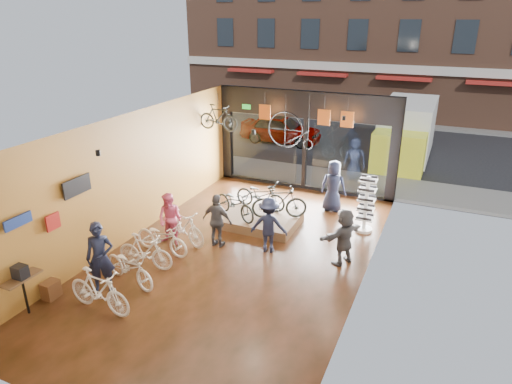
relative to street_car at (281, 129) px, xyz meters
The scene contains 35 objects.
ground_plane 12.45m from the street_car, 74.89° to the right, with size 7.00×12.00×0.04m, color black.
ceiling 12.81m from the street_car, 74.89° to the right, with size 7.00×12.00×0.04m, color black.
wall_left 12.06m from the street_car, 91.34° to the right, with size 0.04×12.00×3.80m, color #AE7429.
wall_right 13.82m from the street_car, 60.61° to the right, with size 0.04×12.00×3.80m, color beige.
wall_back 18.35m from the street_car, 79.81° to the right, with size 7.00×0.04×3.80m, color beige.
storefront 6.92m from the street_car, 61.63° to the right, with size 7.00×0.26×3.80m, color black, non-canonical shape.
exit_sign 6.60m from the street_car, 82.18° to the right, with size 0.35×0.06×0.18m, color #198C26.
street_road 4.48m from the street_car, 42.80° to the left, with size 30.00×18.00×0.02m, color black.
sidewalk_near 5.83m from the street_car, 55.98° to the right, with size 30.00×2.40×0.12m, color slate.
sidewalk_far 7.74m from the street_car, 65.16° to the left, with size 30.00×2.00×0.12m, color slate.
opposite_building 11.84m from the street_car, 71.17° to the left, with size 26.00×5.00×14.00m, color brown.
street_car is the anchor object (origin of this frame).
box_truck 6.48m from the street_car, ahead, with size 2.24×6.71×2.64m, color silver, non-canonical shape.
floor_bike_1 15.59m from the street_car, 84.78° to the right, with size 0.50×1.77×1.07m, color beige.
floor_bike_2 14.36m from the street_car, 84.75° to the right, with size 0.63×1.81×0.95m, color beige.
floor_bike_3 13.56m from the street_car, 84.89° to the right, with size 0.46×1.63×0.98m, color beige.
floor_bike_4 12.68m from the street_car, 84.83° to the right, with size 0.63×1.82×0.95m, color beige.
floor_bike_5 11.95m from the street_car, 83.36° to the right, with size 0.50×1.77×1.06m, color beige.
display_platform 10.27m from the street_car, 72.92° to the right, with size 2.40×1.80×0.30m, color brown.
display_bike_left 10.43m from the street_car, 77.31° to the right, with size 0.65×1.85×0.97m, color black.
display_bike_mid 10.30m from the street_car, 69.57° to the right, with size 0.50×1.77×1.07m, color black.
display_bike_right 9.59m from the street_car, 73.35° to the right, with size 0.64×1.83×0.96m, color black.
customer_0 14.86m from the street_car, 86.48° to the right, with size 0.67×0.44×1.85m, color #161C33.
customer_1 12.12m from the street_car, 84.89° to the right, with size 0.78×0.61×1.60m, color #CC4C72.
customer_2 11.87m from the street_car, 78.27° to the right, with size 0.95×0.40×1.63m, color #3F3F44.
customer_3 11.97m from the street_car, 70.93° to the right, with size 1.07×0.62×1.66m, color #161C33.
customer_4 9.13m from the street_car, 57.91° to the right, with size 0.89×0.58×1.82m, color #161C33.
customer_5 12.66m from the street_car, 61.49° to the right, with size 1.50×0.48×1.61m, color #3F3F44.
sunglasses_rack 10.83m from the street_car, 55.14° to the right, with size 0.54×0.44×1.83m, color white, non-canonical shape.
wall_merch 15.51m from the street_car, 90.52° to the right, with size 0.40×2.40×2.60m, color navy, non-canonical shape.
penny_farthing 7.92m from the street_car, 66.51° to the right, with size 1.65×0.06×1.32m, color black, non-canonical shape.
hung_bike 8.12m from the street_car, 86.47° to the right, with size 0.45×1.58×0.95m, color black.
jersey_left 7.43m from the street_car, 74.45° to the right, with size 0.45×0.03×0.55m, color #CC5919.
jersey_mid 8.29m from the street_car, 58.70° to the right, with size 0.45×0.03×0.55m, color #CC5919.
jersey_right 8.73m from the street_car, 53.94° to the right, with size 0.45×0.03×0.55m, color #CC5919.
Camera 1 is at (5.04, -10.21, 6.48)m, focal length 32.00 mm.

